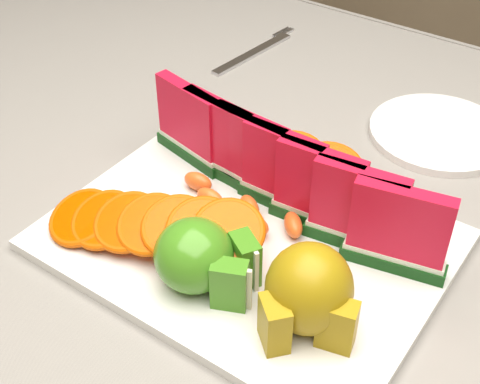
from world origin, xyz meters
The scene contains 11 objects.
table centered at (0.00, 0.00, 0.65)m, with size 1.40×0.90×0.75m.
tablecloth centered at (0.00, 0.00, 0.72)m, with size 1.53×1.03×0.20m.
platter centered at (-0.02, -0.07, 0.76)m, with size 0.40×0.30×0.01m.
apple_cluster centered at (-0.02, -0.15, 0.80)m, with size 0.11×0.09×0.07m.
pear_cluster centered at (0.09, -0.13, 0.81)m, with size 0.11×0.11×0.09m.
side_plate centered at (0.07, 0.24, 0.76)m, with size 0.23×0.23×0.01m.
fork centered at (-0.25, 0.30, 0.76)m, with size 0.03×0.20×0.00m.
watermelon_row centered at (-0.02, -0.01, 0.82)m, with size 0.39×0.07×0.10m.
orange_fan_front centered at (-0.09, -0.13, 0.80)m, with size 0.25×0.14×0.06m.
orange_fan_back centered at (-0.06, 0.05, 0.79)m, with size 0.24×0.11×0.04m.
tangerine_segments centered at (-0.05, -0.05, 0.78)m, with size 0.16×0.06×0.02m.
Camera 1 is at (0.27, -0.49, 1.25)m, focal length 50.00 mm.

